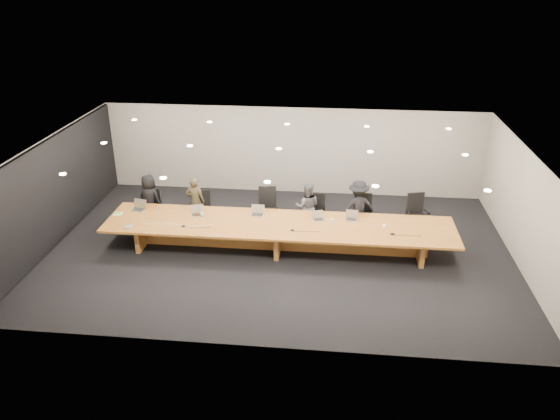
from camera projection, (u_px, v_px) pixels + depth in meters
The scene contains 29 objects.
ground at pixel (279, 249), 14.35m from camera, with size 12.00×12.00×0.00m, color black.
back_wall at pixel (292, 151), 17.38m from camera, with size 12.00×0.02×2.80m, color beige.
left_wall_panel at pixel (55, 192), 14.34m from camera, with size 0.08×7.84×2.74m, color black.
conference_table at pixel (279, 232), 14.13m from camera, with size 9.00×1.80×0.75m.
chair_far_left at pixel (151, 207), 15.54m from camera, with size 0.54×0.54×1.06m, color black, non-canonical shape.
chair_left at pixel (203, 209), 15.42m from camera, with size 0.53×0.53×1.05m, color black, non-canonical shape.
chair_mid_left at pixel (267, 208), 15.31m from camera, with size 0.60×0.60×1.18m, color black, non-canonical shape.
chair_mid_right at pixel (317, 212), 15.23m from camera, with size 0.53×0.53×1.04m, color black, non-canonical shape.
chair_right at pixel (363, 215), 14.95m from camera, with size 0.58×0.58×1.14m, color black, non-canonical shape.
chair_far_right at pixel (417, 214), 14.97m from camera, with size 0.58×0.58×1.15m, color black, non-canonical shape.
person_a at pixel (150, 199), 15.55m from camera, with size 0.71×0.46×1.46m, color black.
person_b at pixel (195, 201), 15.36m from camera, with size 0.54×0.35×1.48m, color #322B1B.
person_c at pixel (307, 207), 15.14m from camera, with size 0.67×0.53×1.39m, color #4E4E50.
person_d at pixel (358, 207), 14.91m from camera, with size 1.00×0.57×1.54m, color black.
laptop_a at pixel (138, 205), 14.73m from camera, with size 0.36×0.26×0.29m, color tan, non-canonical shape.
laptop_b at pixel (197, 211), 14.44m from camera, with size 0.34×0.25×0.27m, color #B8A48C, non-canonical shape.
laptop_c at pixel (257, 211), 14.43m from camera, with size 0.34×0.25×0.27m, color #BFB092, non-canonical shape.
laptop_d at pixel (319, 216), 14.18m from camera, with size 0.30×0.22×0.24m, color #BEB191, non-canonical shape.
laptop_e at pixel (352, 216), 14.18m from camera, with size 0.31×0.23×0.25m, color tan, non-canonical shape.
water_bottle at pixel (202, 216), 14.23m from camera, with size 0.06×0.06×0.20m, color silver.
amber_mug at pixel (197, 215), 14.42m from camera, with size 0.08×0.08×0.09m, color brown.
paper_cup_near at pixel (332, 220), 14.11m from camera, with size 0.07×0.07×0.08m, color silver.
paper_cup_far at pixel (384, 226), 13.80m from camera, with size 0.08×0.08×0.09m, color white.
notepad at pixel (118, 214), 14.57m from camera, with size 0.23×0.18×0.01m, color white.
lime_gadget at pixel (118, 213), 14.57m from camera, with size 0.18×0.10×0.03m, color #66C735.
av_box at pixel (128, 227), 13.83m from camera, with size 0.20×0.15×0.03m, color silver.
mic_left at pixel (183, 226), 13.89m from camera, with size 0.11×0.11×0.03m, color black.
mic_center at pixel (292, 230), 13.68m from camera, with size 0.11×0.11×0.03m, color black.
mic_right at pixel (393, 234), 13.48m from camera, with size 0.14×0.14×0.03m, color black.
Camera 1 is at (1.35, -12.55, 6.90)m, focal length 35.00 mm.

